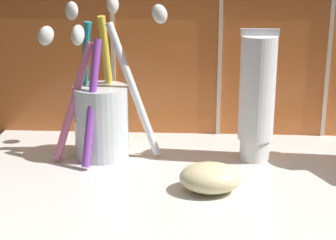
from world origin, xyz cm
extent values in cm
cube|color=silver|center=(0.00, 0.00, 1.00)|extent=(56.13, 33.75, 2.00)
cylinder|color=silver|center=(-12.86, 7.17, 6.34)|extent=(6.49, 6.49, 8.68)
cylinder|color=white|center=(-8.93, 7.28, 10.28)|extent=(6.36, 1.17, 16.05)
ellipsoid|color=white|center=(-5.84, 7.15, 19.19)|extent=(2.37, 1.40, 2.63)
cylinder|color=yellow|center=(-12.14, 9.20, 10.59)|extent=(2.13, 3.43, 16.52)
ellipsoid|color=white|center=(-11.60, 10.48, 19.88)|extent=(1.97, 2.35, 2.43)
cylinder|color=teal|center=(-15.13, 8.54, 10.27)|extent=(3.24, 2.55, 15.88)
ellipsoid|color=white|center=(-16.26, 9.28, 19.23)|extent=(2.39, 2.19, 2.43)
cylinder|color=pink|center=(-15.83, 5.83, 9.18)|extent=(5.37, 3.01, 13.85)
ellipsoid|color=white|center=(-18.26, 4.77, 17.01)|extent=(2.64, 2.11, 2.63)
cylinder|color=purple|center=(-13.44, 4.50, 9.41)|extent=(2.41, 4.93, 14.27)
ellipsoid|color=white|center=(-14.18, 2.30, 17.48)|extent=(1.94, 2.53, 2.58)
cylinder|color=white|center=(5.46, 7.17, 3.33)|extent=(3.54, 3.54, 2.67)
cylinder|color=white|center=(5.46, 7.17, 10.75)|extent=(4.16, 4.16, 12.16)
cube|color=silver|center=(5.46, 7.17, 17.23)|extent=(4.37, 0.36, 0.80)
ellipsoid|color=beige|center=(-0.48, -2.38, 3.50)|extent=(6.44, 5.21, 3.00)
camera|label=1|loc=(-1.52, -56.26, 26.54)|focal=60.00mm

